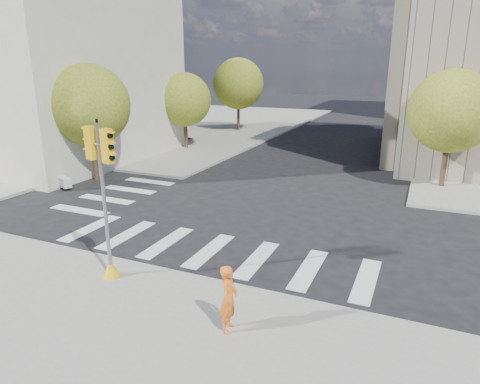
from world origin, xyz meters
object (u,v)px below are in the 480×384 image
object	(u,v)px
lamp_far	(452,85)
planter_wall	(47,173)
photographer	(229,299)
lamp_near	(460,96)
traffic_signal	(106,213)

from	to	relation	value
lamp_far	planter_wall	distance (m)	33.05
lamp_far	photographer	size ratio (longest dim) A/B	4.78
lamp_near	lamp_far	xyz separation A→B (m)	(0.00, 14.00, 0.00)
lamp_far	photographer	world-z (taller)	lamp_far
lamp_far	lamp_near	bearing A→B (deg)	-90.00
photographer	planter_wall	xyz separation A→B (m)	(-15.62, 8.99, -0.60)
planter_wall	lamp_far	bearing A→B (deg)	73.70
lamp_near	photographer	world-z (taller)	lamp_near
traffic_signal	lamp_near	bearing A→B (deg)	76.86
traffic_signal	planter_wall	xyz separation A→B (m)	(-11.18, 7.96, -1.78)
lamp_near	lamp_far	world-z (taller)	same
lamp_near	planter_wall	distance (m)	24.15
photographer	lamp_near	bearing A→B (deg)	-24.93
planter_wall	traffic_signal	bearing A→B (deg)	-11.92
lamp_far	traffic_signal	size ratio (longest dim) A/B	1.70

